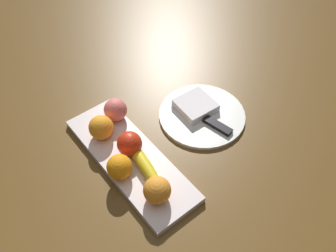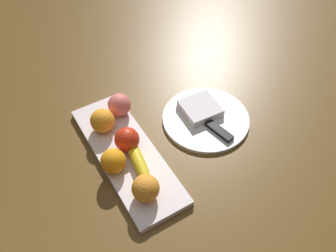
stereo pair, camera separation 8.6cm
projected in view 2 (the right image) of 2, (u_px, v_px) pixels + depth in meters
name	position (u px, v px, depth m)	size (l,w,h in m)	color
ground_plane	(116.00, 151.00, 0.97)	(2.40, 2.40, 0.00)	brown
fruit_tray	(127.00, 154.00, 0.95)	(0.43, 0.15, 0.02)	white
apple	(127.00, 139.00, 0.93)	(0.07, 0.07, 0.07)	red
banana	(138.00, 160.00, 0.91)	(0.19, 0.03, 0.03)	yellow
orange_near_apple	(102.00, 121.00, 0.97)	(0.07, 0.07, 0.07)	orange
orange_near_banana	(146.00, 188.00, 0.84)	(0.07, 0.07, 0.07)	orange
orange_center	(113.00, 161.00, 0.89)	(0.06, 0.06, 0.06)	orange
peach	(119.00, 105.00, 1.02)	(0.07, 0.07, 0.07)	#EA6D65
dinner_plate	(206.00, 119.00, 1.04)	(0.25, 0.25, 0.01)	white
folded_napkin	(200.00, 108.00, 1.05)	(0.10, 0.10, 0.02)	white
knife	(215.00, 128.00, 1.01)	(0.18, 0.06, 0.01)	silver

